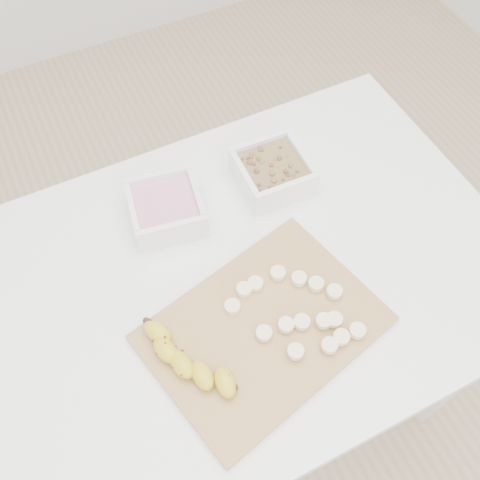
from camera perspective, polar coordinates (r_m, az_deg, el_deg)
name	(u,v)px	position (r m, az deg, el deg)	size (l,w,h in m)	color
ground	(244,390)	(1.68, 0.47, -15.72)	(3.50, 3.50, 0.00)	#C6AD89
table	(247,293)	(1.07, 0.71, -5.68)	(1.00, 0.70, 0.75)	white
bowl_yogurt	(166,208)	(1.03, -7.88, 3.41)	(0.16, 0.16, 0.06)	white
bowl_granola	(273,172)	(1.08, 3.49, 7.29)	(0.14, 0.14, 0.06)	white
cutting_board	(264,328)	(0.93, 2.53, -9.40)	(0.38, 0.27, 0.01)	tan
banana	(190,361)	(0.89, -5.36, -12.73)	(0.05, 0.19, 0.03)	gold
banana_slices	(299,311)	(0.93, 6.32, -7.58)	(0.20, 0.19, 0.02)	#FCEDBB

